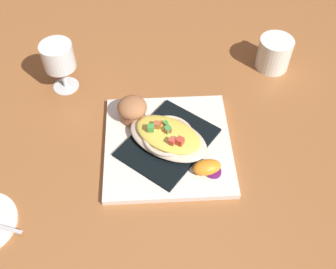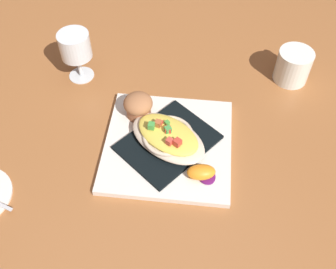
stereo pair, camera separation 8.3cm
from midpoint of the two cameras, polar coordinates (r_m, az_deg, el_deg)
ground_plane at (r=0.86m, az=2.74°, el=-1.99°), size 2.60×2.60×0.00m
square_plate at (r=0.86m, az=2.76°, el=-1.71°), size 0.32×0.32×0.01m
folded_napkin at (r=0.85m, az=2.79°, el=-1.29°), size 0.24×0.24×0.01m
gratin_dish at (r=0.83m, az=2.84°, el=-0.44°), size 0.20×0.20×0.05m
muffin at (r=0.88m, az=-1.61°, el=4.00°), size 0.06×0.06×0.06m
orange_garnish at (r=0.80m, az=7.85°, el=-5.63°), size 0.05×0.06×0.03m
coffee_mug at (r=1.04m, az=19.63°, el=8.98°), size 0.11×0.08×0.08m
stemmed_glass at (r=0.97m, az=-10.73°, el=11.96°), size 0.07×0.07×0.13m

